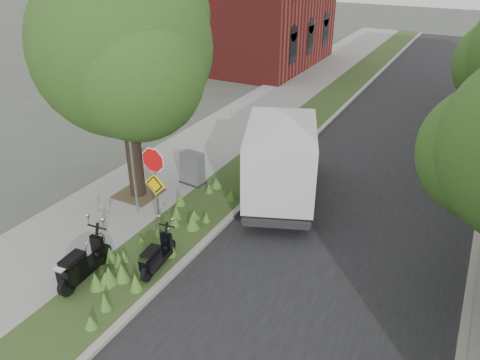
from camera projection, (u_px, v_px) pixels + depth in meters
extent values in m
plane|color=#4C5147|center=(192.00, 278.00, 12.28)|extent=(120.00, 120.00, 0.00)
cube|color=gray|center=(233.00, 128.00, 21.87)|extent=(3.50, 60.00, 0.12)
cube|color=#374E21|center=(287.00, 138.00, 20.72)|extent=(2.00, 60.00, 0.12)
cube|color=#9E9991|center=(308.00, 142.00, 20.31)|extent=(0.20, 60.00, 0.13)
cube|color=black|center=(390.00, 159.00, 18.88)|extent=(7.00, 60.00, 0.01)
cylinder|color=black|center=(132.00, 133.00, 15.06)|extent=(0.52, 0.52, 4.48)
sphere|color=#244717|center=(122.00, 47.00, 13.81)|extent=(5.40, 5.40, 5.40)
sphere|color=#244717|center=(112.00, 60.00, 15.26)|extent=(4.05, 4.05, 4.05)
sphere|color=#244717|center=(138.00, 75.00, 13.08)|extent=(3.78, 3.78, 3.78)
cube|color=#473828|center=(139.00, 194.00, 16.08)|extent=(1.40, 1.40, 0.01)
cylinder|color=#A5A8AD|center=(132.00, 156.00, 14.05)|extent=(0.08, 0.08, 4.00)
torus|color=#A5A8AD|center=(95.00, 246.00, 12.70)|extent=(0.05, 0.77, 0.77)
cube|color=#A5A8AD|center=(88.00, 264.00, 12.59)|extent=(0.06, 0.06, 0.04)
cube|color=#A5A8AD|center=(106.00, 250.00, 13.15)|extent=(0.06, 0.06, 0.04)
cylinder|color=#A5A8AD|center=(157.00, 202.00, 12.59)|extent=(0.07, 0.07, 3.00)
cylinder|color=red|center=(153.00, 160.00, 11.99)|extent=(0.86, 0.03, 0.86)
cylinder|color=white|center=(153.00, 160.00, 12.00)|extent=(0.94, 0.02, 0.94)
cube|color=yellow|center=(155.00, 184.00, 12.31)|extent=(0.64, 0.03, 0.64)
cube|color=maroon|center=(249.00, 4.00, 31.65)|extent=(9.00, 10.00, 8.00)
cylinder|color=black|center=(103.00, 254.00, 12.53)|extent=(0.18, 0.58, 0.57)
cylinder|color=black|center=(67.00, 285.00, 11.42)|extent=(0.18, 0.58, 0.57)
cube|color=black|center=(85.00, 269.00, 11.92)|extent=(0.47, 1.29, 0.20)
cube|color=black|center=(72.00, 270.00, 11.48)|extent=(0.45, 0.75, 0.44)
cube|color=black|center=(72.00, 259.00, 11.39)|extent=(0.38, 0.69, 0.13)
cylinder|color=black|center=(170.00, 248.00, 12.86)|extent=(0.16, 0.49, 0.48)
cylinder|color=black|center=(147.00, 273.00, 11.91)|extent=(0.16, 0.49, 0.48)
cube|color=black|center=(158.00, 260.00, 12.34)|extent=(0.43, 1.10, 0.17)
cube|color=black|center=(151.00, 260.00, 11.96)|extent=(0.40, 0.64, 0.37)
cube|color=black|center=(151.00, 252.00, 11.89)|extent=(0.34, 0.59, 0.11)
cube|color=#262628|center=(280.00, 185.00, 15.88)|extent=(3.68, 5.51, 0.18)
cube|color=#B7BABC|center=(283.00, 140.00, 17.25)|extent=(2.35, 1.99, 1.56)
cube|color=silver|center=(280.00, 159.00, 14.84)|extent=(3.33, 4.22, 2.14)
cube|color=#262628|center=(193.00, 182.00, 16.83)|extent=(0.91, 0.66, 0.04)
cube|color=#5E6062|center=(192.00, 168.00, 16.57)|extent=(0.81, 0.55, 1.15)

